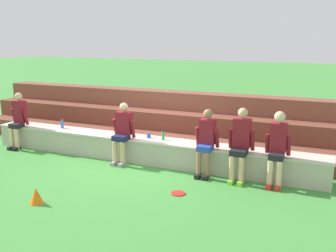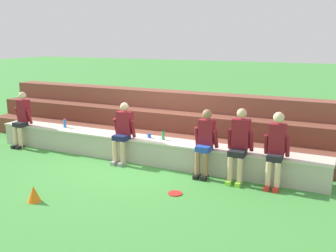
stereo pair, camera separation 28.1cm
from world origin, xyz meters
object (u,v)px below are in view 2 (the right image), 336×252
at_px(water_bottle_mid_right, 163,135).
at_px(frisbee, 175,193).
at_px(person_far_right, 276,148).
at_px(water_bottle_near_left, 65,123).
at_px(plastic_cup_middle, 149,136).
at_px(person_far_left, 22,118).
at_px(person_right_of_center, 239,143).
at_px(person_center, 205,141).
at_px(sports_cone, 34,194).
at_px(person_left_of_center, 123,131).

relative_size(water_bottle_mid_right, frisbee, 0.83).
distance_m(person_far_right, water_bottle_near_left, 5.46).
relative_size(water_bottle_near_left, plastic_cup_middle, 2.28).
bearing_deg(water_bottle_near_left, water_bottle_mid_right, -0.32).
relative_size(person_far_left, person_right_of_center, 0.99).
distance_m(person_center, frisbee, 1.38).
height_order(person_far_left, water_bottle_mid_right, person_far_left).
relative_size(person_far_left, plastic_cup_middle, 14.17).
xyz_separation_m(person_center, water_bottle_near_left, (-4.01, 0.38, -0.08)).
height_order(water_bottle_near_left, plastic_cup_middle, water_bottle_near_left).
relative_size(person_far_right, plastic_cup_middle, 14.31).
relative_size(person_far_left, person_far_right, 0.99).
distance_m(person_right_of_center, sports_cone, 3.99).
height_order(frisbee, sports_cone, sports_cone).
bearing_deg(frisbee, person_right_of_center, 53.86).
distance_m(person_left_of_center, person_far_right, 3.45).
bearing_deg(water_bottle_mid_right, person_center, -17.56).
distance_m(water_bottle_near_left, plastic_cup_middle, 2.50).
bearing_deg(water_bottle_mid_right, person_far_left, -175.27).
bearing_deg(person_left_of_center, water_bottle_mid_right, 20.67).
height_order(person_center, frisbee, person_center).
height_order(water_bottle_near_left, sports_cone, water_bottle_near_left).
xyz_separation_m(person_far_right, water_bottle_near_left, (-5.45, 0.37, -0.12)).
bearing_deg(person_right_of_center, person_left_of_center, -179.97).
distance_m(water_bottle_near_left, water_bottle_mid_right, 2.87).
distance_m(water_bottle_mid_right, plastic_cup_middle, 0.38).
xyz_separation_m(water_bottle_mid_right, frisbee, (0.99, -1.51, -0.66)).
distance_m(water_bottle_near_left, frisbee, 4.20).
relative_size(person_right_of_center, frisbee, 5.54).
height_order(person_right_of_center, frisbee, person_right_of_center).
bearing_deg(frisbee, plastic_cup_middle, 131.63).
bearing_deg(person_far_left, sports_cone, -41.72).
height_order(person_left_of_center, water_bottle_mid_right, person_left_of_center).
distance_m(person_far_left, water_bottle_mid_right, 4.02).
xyz_separation_m(frisbee, sports_cone, (-2.12, -1.39, 0.14)).
bearing_deg(person_far_right, person_left_of_center, 179.57).
distance_m(person_right_of_center, frisbee, 1.66).
bearing_deg(person_left_of_center, person_far_right, -0.43).
relative_size(water_bottle_near_left, sports_cone, 0.80).
bearing_deg(water_bottle_mid_right, water_bottle_near_left, 179.68).
bearing_deg(plastic_cup_middle, person_left_of_center, -145.04).
xyz_separation_m(plastic_cup_middle, sports_cone, (-0.76, -2.92, -0.47)).
bearing_deg(sports_cone, person_center, 48.13).
height_order(person_center, water_bottle_mid_right, person_center).
distance_m(person_far_left, water_bottle_near_left, 1.20).
bearing_deg(water_bottle_near_left, person_far_right, -3.89).
relative_size(person_far_right, water_bottle_near_left, 6.29).
relative_size(person_left_of_center, water_bottle_mid_right, 6.34).
distance_m(person_far_left, sports_cone, 3.91).
distance_m(plastic_cup_middle, sports_cone, 3.05).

